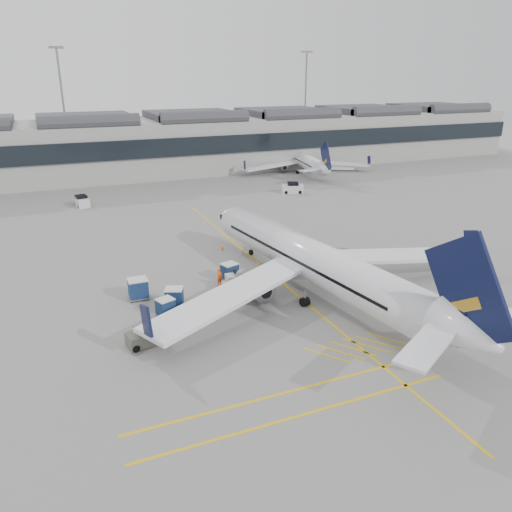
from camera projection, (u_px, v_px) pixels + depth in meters
name	position (u px, v px, depth m)	size (l,w,h in m)	color
ground	(210.00, 332.00, 41.35)	(220.00, 220.00, 0.00)	gray
terminal	(98.00, 146.00, 101.30)	(200.00, 20.45, 12.40)	#9E9E99
light_masts	(79.00, 100.00, 109.94)	(113.00, 0.60, 25.45)	slate
apron_markings	(270.00, 272.00, 53.66)	(0.25, 60.00, 0.01)	gold
airliner_main	(316.00, 262.00, 47.60)	(36.80, 40.44, 10.78)	white
airliner_far	(304.00, 161.00, 106.88)	(27.83, 30.65, 8.21)	white
belt_loader	(240.00, 283.00, 49.64)	(4.60, 1.85, 1.85)	beige
baggage_cart_a	(230.00, 271.00, 51.55)	(1.99, 1.80, 1.74)	gray
baggage_cart_b	(165.00, 307.00, 43.82)	(1.87, 1.72, 1.61)	gray
baggage_cart_c	(174.00, 297.00, 45.55)	(2.10, 1.94, 1.79)	gray
baggage_cart_d	(138.00, 288.00, 47.03)	(1.95, 1.62, 2.01)	gray
ramp_agent_a	(220.00, 277.00, 50.04)	(0.66, 0.43, 1.80)	#EB4A0C
ramp_agent_b	(235.00, 288.00, 47.42)	(0.91, 0.71, 1.87)	orange
pushback_tug	(144.00, 337.00, 39.18)	(2.89, 2.04, 1.50)	#575A4C
safety_cone_nose	(222.00, 248.00, 60.32)	(0.34, 0.34, 0.48)	#F24C0A
safety_cone_engine	(351.00, 287.00, 49.32)	(0.34, 0.34, 0.48)	#F24C0A
service_van_mid	(81.00, 201.00, 79.89)	(2.34, 3.78, 1.81)	silver
service_van_right	(293.00, 188.00, 88.70)	(4.13, 3.05, 1.91)	silver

